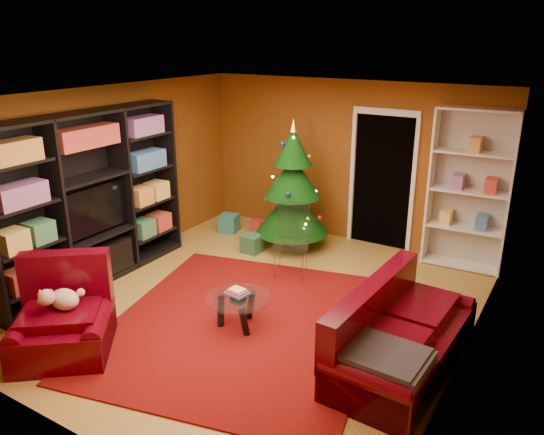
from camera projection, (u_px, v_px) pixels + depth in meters
The scene contains 18 objects.
floor at pixel (256, 306), 6.76m from camera, with size 5.00×5.50×0.05m, color olive.
ceiling at pixel (253, 94), 5.89m from camera, with size 5.00×5.50×0.05m, color silver.
wall_back at pixel (348, 162), 8.57m from camera, with size 5.00×0.05×2.60m, color brown.
wall_left at pixel (107, 179), 7.57m from camera, with size 0.05×5.50×2.60m, color brown.
wall_right at pixel (475, 250), 5.09m from camera, with size 0.05×5.50×2.60m, color brown.
doorway at pixel (382, 182), 8.32m from camera, with size 1.06×0.60×2.16m, color black, non-canonical shape.
rug at pixel (242, 324), 6.28m from camera, with size 2.97×3.46×0.02m, color #6A0C0A.
media_unit at pixel (90, 200), 7.06m from camera, with size 0.47×3.03×2.33m, color black, non-canonical shape.
christmas_tree at pixel (293, 187), 8.26m from camera, with size 1.16×1.16×2.06m, color black, non-canonical shape.
gift_box_teal at pixel (229, 223), 9.19m from camera, with size 0.30×0.30×0.30m, color #246F67.
gift_box_green at pixel (252, 244), 8.32m from camera, with size 0.28×0.28×0.28m, color #265735.
gift_box_red at pixel (258, 227), 9.14m from camera, with size 0.22×0.22×0.22m, color #A72124.
white_bookshelf at pixel (469, 191), 7.49m from camera, with size 1.10×0.40×2.38m, color white, non-canonical shape.
armchair at pixel (61, 319), 5.60m from camera, with size 1.05×1.05×0.82m, color #40010C, non-canonical shape.
dog at pixel (65, 299), 5.58m from camera, with size 0.40×0.30×0.27m, color beige, non-canonical shape.
sofa at pixel (405, 329), 5.35m from camera, with size 2.03×0.91×0.87m, color #40010C, non-canonical shape.
coffee_table at pixel (238, 312), 6.16m from camera, with size 0.77×0.77×0.48m, color gray, non-canonical shape.
acrylic_chair at pixel (291, 245), 7.40m from camera, with size 0.48×0.52×0.94m, color #66605B, non-canonical shape.
Camera 1 is at (3.31, -5.03, 3.26)m, focal length 35.00 mm.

